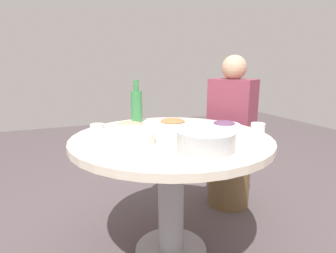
{
  "coord_description": "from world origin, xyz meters",
  "views": [
    {
      "loc": [
        -0.59,
        -1.4,
        1.14
      ],
      "look_at": [
        -0.05,
        -0.08,
        0.82
      ],
      "focal_mm": 29.73,
      "sensor_mm": 36.0,
      "label": 1
    }
  ],
  "objects": [
    {
      "name": "diner_left",
      "position": [
        0.69,
        0.41,
        0.77
      ],
      "size": [
        0.46,
        0.45,
        0.76
      ],
      "color": "#2D333D",
      "rests_on": "stool_for_diner_left"
    },
    {
      "name": "round_dining_table",
      "position": [
        0.0,
        0.0,
        0.59
      ],
      "size": [
        1.12,
        1.12,
        0.75
      ],
      "color": "#99999E",
      "rests_on": "ground"
    },
    {
      "name": "dish_eggplant",
      "position": [
        0.4,
        0.07,
        0.77
      ],
      "size": [
        0.2,
        0.2,
        0.04
      ],
      "color": "white",
      "rests_on": "round_dining_table"
    },
    {
      "name": "soup_bowl",
      "position": [
        -0.27,
        -0.04,
        0.78
      ],
      "size": [
        0.29,
        0.29,
        0.06
      ],
      "color": "white",
      "rests_on": "round_dining_table"
    },
    {
      "name": "ground",
      "position": [
        0.0,
        0.0,
        0.0
      ],
      "size": [
        8.0,
        8.0,
        0.0
      ],
      "primitive_type": "plane",
      "color": "#53484B"
    },
    {
      "name": "green_bottle",
      "position": [
        -0.07,
        0.45,
        0.86
      ],
      "size": [
        0.08,
        0.08,
        0.29
      ],
      "color": "#388749",
      "rests_on": "round_dining_table"
    },
    {
      "name": "dish_shrimp",
      "position": [
        -0.18,
        0.26,
        0.76
      ],
      "size": [
        0.25,
        0.25,
        0.04
      ],
      "color": "white",
      "rests_on": "round_dining_table"
    },
    {
      "name": "tea_cup_near",
      "position": [
        0.46,
        -0.17,
        0.78
      ],
      "size": [
        0.08,
        0.08,
        0.07
      ],
      "primitive_type": "cylinder",
      "color": "white",
      "rests_on": "round_dining_table"
    },
    {
      "name": "stool_for_diner_left",
      "position": [
        0.69,
        0.41,
        0.23
      ],
      "size": [
        0.34,
        0.34,
        0.45
      ],
      "primitive_type": "cylinder",
      "color": "brown",
      "rests_on": "ground"
    },
    {
      "name": "rice_bowl",
      "position": [
        0.05,
        -0.29,
        0.79
      ],
      "size": [
        0.28,
        0.28,
        0.1
      ],
      "color": "#B2B5BA",
      "rests_on": "round_dining_table"
    },
    {
      "name": "dish_tofu_braise",
      "position": [
        0.12,
        0.27,
        0.76
      ],
      "size": [
        0.22,
        0.22,
        0.04
      ],
      "color": "silver",
      "rests_on": "round_dining_table"
    },
    {
      "name": "tea_cup_far",
      "position": [
        -0.38,
        0.18,
        0.78
      ],
      "size": [
        0.08,
        0.08,
        0.06
      ],
      "primitive_type": "cylinder",
      "color": "white",
      "rests_on": "round_dining_table"
    }
  ]
}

